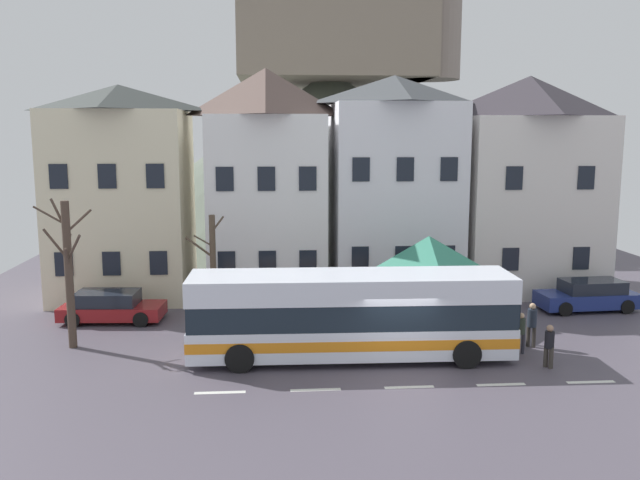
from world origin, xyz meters
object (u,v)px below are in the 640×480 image
object	(u,v)px
pedestrian_00	(549,344)
bare_tree_01	(68,270)
townhouse_01	(267,183)
hilltop_castle	(331,144)
parked_car_02	(425,299)
townhouse_00	(123,192)
bus_shelter	(429,254)
parked_car_00	(111,307)
parked_car_01	(588,295)
bare_tree_00	(213,266)
townhouse_02	(393,185)
public_bench	(421,303)
townhouse_03	(526,184)
pedestrian_01	(532,321)
pedestrian_02	(521,330)
transit_bus	(351,316)

from	to	relation	value
pedestrian_00	bare_tree_01	world-z (taller)	bare_tree_01
pedestrian_00	townhouse_01	bearing A→B (deg)	129.09
hilltop_castle	parked_car_02	world-z (taller)	hilltop_castle
townhouse_00	bus_shelter	bearing A→B (deg)	-25.86
parked_car_00	parked_car_01	distance (m)	21.43
townhouse_01	parked_car_01	world-z (taller)	townhouse_01
parked_car_00	bare_tree_00	size ratio (longest dim) A/B	0.96
townhouse_02	bare_tree_00	size ratio (longest dim) A/B	2.36
parked_car_01	bare_tree_01	size ratio (longest dim) A/B	0.81
townhouse_01	townhouse_02	distance (m)	6.38
townhouse_00	hilltop_castle	size ratio (longest dim) A/B	0.26
townhouse_00	parked_car_02	world-z (taller)	townhouse_00
townhouse_02	public_bench	distance (m)	6.73
townhouse_03	bare_tree_01	size ratio (longest dim) A/B	1.93
townhouse_03	pedestrian_01	size ratio (longest dim) A/B	6.37
hilltop_castle	pedestrian_02	distance (m)	33.69
bare_tree_00	bare_tree_01	size ratio (longest dim) A/B	0.82
townhouse_02	parked_car_01	world-z (taller)	townhouse_02
pedestrian_02	pedestrian_00	bearing A→B (deg)	-75.38
townhouse_02	bus_shelter	distance (m)	7.08
hilltop_castle	bare_tree_00	world-z (taller)	hilltop_castle
townhouse_01	hilltop_castle	distance (m)	23.11
townhouse_01	bare_tree_01	distance (m)	11.53
hilltop_castle	pedestrian_01	xyz separation A→B (m)	(4.71, -32.16, -6.23)
townhouse_00	pedestrian_01	world-z (taller)	townhouse_00
parked_car_01	public_bench	world-z (taller)	parked_car_01
bus_shelter	bare_tree_01	distance (m)	14.12
public_bench	bare_tree_01	bearing A→B (deg)	-164.98
public_bench	bare_tree_00	bearing A→B (deg)	-176.96
townhouse_00	townhouse_01	bearing A→B (deg)	1.17
hilltop_castle	public_bench	world-z (taller)	hilltop_castle
parked_car_00	bare_tree_00	distance (m)	4.75
hilltop_castle	bare_tree_00	size ratio (longest dim) A/B	8.56
bus_shelter	public_bench	xyz separation A→B (m)	(0.25, 2.16, -2.64)
pedestrian_00	townhouse_02	bearing A→B (deg)	105.74
townhouse_00	townhouse_01	distance (m)	7.09
transit_bus	parked_car_01	world-z (taller)	transit_bus
transit_bus	parked_car_01	xyz separation A→B (m)	(11.68, 5.77, -0.88)
hilltop_castle	parked_car_01	distance (m)	29.46
parked_car_02	pedestrian_02	xyz separation A→B (m)	(2.26, -5.61, 0.21)
hilltop_castle	parked_car_00	size ratio (longest dim) A/B	8.92
townhouse_01	parked_car_00	world-z (taller)	townhouse_01
bus_shelter	parked_car_01	size ratio (longest dim) A/B	0.84
townhouse_02	bare_tree_01	world-z (taller)	townhouse_02
parked_car_00	townhouse_02	bearing A→B (deg)	23.85
transit_bus	parked_car_02	world-z (taller)	transit_bus
townhouse_03	pedestrian_01	xyz separation A→B (m)	(-3.29, -9.61, -4.45)
pedestrian_02	bare_tree_01	world-z (taller)	bare_tree_01
parked_car_01	parked_car_00	bearing A→B (deg)	-2.67
bus_shelter	pedestrian_00	size ratio (longest dim) A/B	2.53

